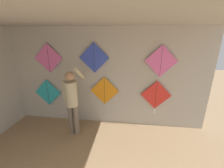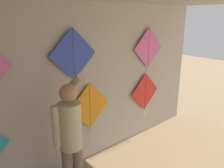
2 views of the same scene
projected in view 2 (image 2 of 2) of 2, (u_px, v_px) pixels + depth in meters
The scene contains 6 objects.
back_panel at pixel (79, 88), 3.69m from camera, with size 5.96×0.06×2.80m, color #BCB7AD.
shopkeeper at pixel (70, 134), 2.91m from camera, with size 0.47×0.61×1.87m.
kite_1 at pixel (90, 108), 3.82m from camera, with size 0.83×0.04×1.04m.
kite_2 at pixel (145, 93), 4.71m from camera, with size 0.83×0.04×0.97m.
kite_4 at pixel (73, 54), 3.37m from camera, with size 0.83×0.01×0.83m.
kite_5 at pixel (149, 48), 4.46m from camera, with size 0.83×0.01×0.83m.
Camera 2 is at (-1.83, 1.06, 2.54)m, focal length 35.00 mm.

